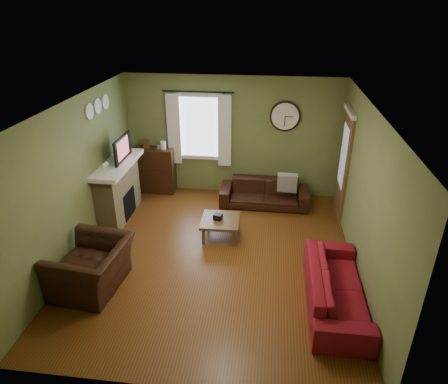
# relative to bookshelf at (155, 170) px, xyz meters

# --- Properties ---
(floor) EXTENTS (4.60, 5.20, 0.00)m
(floor) POSITION_rel_bookshelf_xyz_m (1.70, -2.40, -0.51)
(floor) COLOR #5C3111
(floor) RESTS_ON ground
(ceiling) EXTENTS (4.60, 5.20, 0.00)m
(ceiling) POSITION_rel_bookshelf_xyz_m (1.70, -2.40, 2.09)
(ceiling) COLOR white
(ceiling) RESTS_ON ground
(wall_left) EXTENTS (0.00, 5.20, 2.60)m
(wall_left) POSITION_rel_bookshelf_xyz_m (-0.60, -2.40, 0.79)
(wall_left) COLOR olive
(wall_left) RESTS_ON ground
(wall_right) EXTENTS (0.00, 5.20, 2.60)m
(wall_right) POSITION_rel_bookshelf_xyz_m (4.00, -2.40, 0.79)
(wall_right) COLOR olive
(wall_right) RESTS_ON ground
(wall_back) EXTENTS (4.60, 0.00, 2.60)m
(wall_back) POSITION_rel_bookshelf_xyz_m (1.70, 0.20, 0.79)
(wall_back) COLOR olive
(wall_back) RESTS_ON ground
(wall_front) EXTENTS (4.60, 0.00, 2.60)m
(wall_front) POSITION_rel_bookshelf_xyz_m (1.70, -5.00, 0.79)
(wall_front) COLOR olive
(wall_front) RESTS_ON ground
(fireplace) EXTENTS (0.40, 1.40, 1.10)m
(fireplace) POSITION_rel_bookshelf_xyz_m (-0.40, -1.25, 0.04)
(fireplace) COLOR #947F56
(fireplace) RESTS_ON floor
(firebox) EXTENTS (0.04, 0.60, 0.55)m
(firebox) POSITION_rel_bookshelf_xyz_m (-0.21, -1.25, -0.21)
(firebox) COLOR black
(firebox) RESTS_ON fireplace
(mantel) EXTENTS (0.58, 1.60, 0.08)m
(mantel) POSITION_rel_bookshelf_xyz_m (-0.37, -1.25, 0.63)
(mantel) COLOR white
(mantel) RESTS_ON fireplace
(tv) EXTENTS (0.08, 0.60, 0.35)m
(tv) POSITION_rel_bookshelf_xyz_m (-0.35, -1.10, 0.84)
(tv) COLOR black
(tv) RESTS_ON mantel
(tv_screen) EXTENTS (0.02, 0.62, 0.36)m
(tv_screen) POSITION_rel_bookshelf_xyz_m (-0.27, -1.10, 0.90)
(tv_screen) COLOR #994C3F
(tv_screen) RESTS_ON mantel
(medallion_left) EXTENTS (0.28, 0.28, 0.03)m
(medallion_left) POSITION_rel_bookshelf_xyz_m (-0.58, -1.60, 1.74)
(medallion_left) COLOR white
(medallion_left) RESTS_ON wall_left
(medallion_mid) EXTENTS (0.28, 0.28, 0.03)m
(medallion_mid) POSITION_rel_bookshelf_xyz_m (-0.58, -1.25, 1.74)
(medallion_mid) COLOR white
(medallion_mid) RESTS_ON wall_left
(medallion_right) EXTENTS (0.28, 0.28, 0.03)m
(medallion_right) POSITION_rel_bookshelf_xyz_m (-0.58, -0.90, 1.74)
(medallion_right) COLOR white
(medallion_right) RESTS_ON wall_left
(window_pane) EXTENTS (1.00, 0.02, 1.30)m
(window_pane) POSITION_rel_bookshelf_xyz_m (1.00, 0.18, 0.99)
(window_pane) COLOR silver
(window_pane) RESTS_ON wall_back
(curtain_rod) EXTENTS (0.03, 0.03, 1.50)m
(curtain_rod) POSITION_rel_bookshelf_xyz_m (1.00, 0.08, 1.76)
(curtain_rod) COLOR black
(curtain_rod) RESTS_ON wall_back
(curtain_left) EXTENTS (0.28, 0.04, 1.55)m
(curtain_left) POSITION_rel_bookshelf_xyz_m (0.45, 0.08, 0.94)
(curtain_left) COLOR white
(curtain_left) RESTS_ON wall_back
(curtain_right) EXTENTS (0.28, 0.04, 1.55)m
(curtain_right) POSITION_rel_bookshelf_xyz_m (1.55, 0.08, 0.94)
(curtain_right) COLOR white
(curtain_right) RESTS_ON wall_back
(wall_clock) EXTENTS (0.64, 0.06, 0.64)m
(wall_clock) POSITION_rel_bookshelf_xyz_m (2.80, 0.15, 1.29)
(wall_clock) COLOR white
(wall_clock) RESTS_ON wall_back
(door) EXTENTS (0.05, 0.90, 2.10)m
(door) POSITION_rel_bookshelf_xyz_m (3.97, -0.55, 0.54)
(door) COLOR brown
(door) RESTS_ON floor
(bookshelf) EXTENTS (0.87, 0.37, 1.03)m
(bookshelf) POSITION_rel_bookshelf_xyz_m (0.00, 0.00, 0.00)
(bookshelf) COLOR black
(bookshelf) RESTS_ON floor
(book) EXTENTS (0.21, 0.25, 0.02)m
(book) POSITION_rel_bookshelf_xyz_m (0.06, 0.07, 0.45)
(book) COLOR #533A1D
(book) RESTS_ON bookshelf
(sofa_brown) EXTENTS (1.86, 0.73, 0.54)m
(sofa_brown) POSITION_rel_bookshelf_xyz_m (2.46, -0.37, -0.24)
(sofa_brown) COLOR black
(sofa_brown) RESTS_ON floor
(pillow_left) EXTENTS (0.35, 0.11, 0.35)m
(pillow_left) POSITION_rel_bookshelf_xyz_m (2.94, -0.31, 0.04)
(pillow_left) COLOR gray
(pillow_left) RESTS_ON sofa_brown
(pillow_right) EXTENTS (0.42, 0.15, 0.41)m
(pillow_right) POSITION_rel_bookshelf_xyz_m (2.93, -0.40, 0.04)
(pillow_right) COLOR gray
(pillow_right) RESTS_ON sofa_brown
(sofa_red) EXTENTS (0.79, 2.02, 0.59)m
(sofa_red) POSITION_rel_bookshelf_xyz_m (3.59, -3.32, -0.22)
(sofa_red) COLOR maroon
(sofa_red) RESTS_ON floor
(armchair) EXTENTS (1.11, 1.24, 0.74)m
(armchair) POSITION_rel_bookshelf_xyz_m (-0.02, -3.41, -0.14)
(armchair) COLOR black
(armchair) RESTS_ON floor
(coffee_table) EXTENTS (0.70, 0.70, 0.37)m
(coffee_table) POSITION_rel_bookshelf_xyz_m (1.71, -1.75, -0.33)
(coffee_table) COLOR #533A1D
(coffee_table) RESTS_ON floor
(tissue_box) EXTENTS (0.17, 0.17, 0.11)m
(tissue_box) POSITION_rel_bookshelf_xyz_m (1.66, -1.75, -0.11)
(tissue_box) COLOR black
(tissue_box) RESTS_ON coffee_table
(wine_glass_a) EXTENTS (0.08, 0.08, 0.22)m
(wine_glass_a) POSITION_rel_bookshelf_xyz_m (-0.35, -1.83, 0.77)
(wine_glass_a) COLOR white
(wine_glass_a) RESTS_ON mantel
(wine_glass_b) EXTENTS (0.07, 0.07, 0.20)m
(wine_glass_b) POSITION_rel_bookshelf_xyz_m (-0.35, -1.72, 0.77)
(wine_glass_b) COLOR white
(wine_glass_b) RESTS_ON mantel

